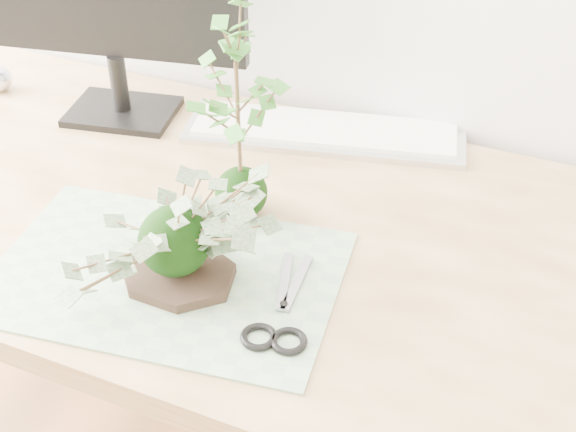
% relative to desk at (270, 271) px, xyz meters
% --- Properties ---
extents(desk, '(1.60, 0.70, 0.74)m').
position_rel_desk_xyz_m(desk, '(0.00, 0.00, 0.00)').
color(desk, tan).
rests_on(desk, ground_plane).
extents(cutting_mat, '(0.51, 0.38, 0.00)m').
position_rel_desk_xyz_m(cutting_mat, '(-0.08, -0.16, 0.09)').
color(cutting_mat, gray).
rests_on(cutting_mat, desk).
extents(stone_dish, '(0.17, 0.17, 0.01)m').
position_rel_desk_xyz_m(stone_dish, '(-0.06, -0.16, 0.10)').
color(stone_dish, black).
rests_on(stone_dish, cutting_mat).
extents(ivy_kokedama, '(0.32, 0.32, 0.19)m').
position_rel_desk_xyz_m(ivy_kokedama, '(-0.06, -0.16, 0.20)').
color(ivy_kokedama, black).
rests_on(ivy_kokedama, stone_dish).
extents(maple_kokedama, '(0.19, 0.19, 0.33)m').
position_rel_desk_xyz_m(maple_kokedama, '(-0.05, 0.01, 0.32)').
color(maple_kokedama, black).
rests_on(maple_kokedama, desk).
extents(keyboard, '(0.50, 0.25, 0.02)m').
position_rel_desk_xyz_m(keyboard, '(-0.02, 0.28, 0.10)').
color(keyboard, '#BCBCBD').
rests_on(keyboard, desk).
extents(scissors, '(0.09, 0.20, 0.01)m').
position_rel_desk_xyz_m(scissors, '(0.10, -0.19, 0.10)').
color(scissors, '#91909C').
rests_on(scissors, cutting_mat).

